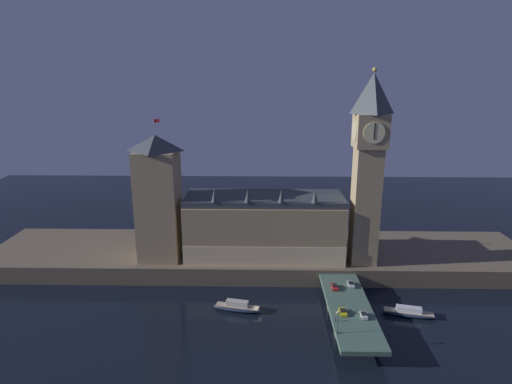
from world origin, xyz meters
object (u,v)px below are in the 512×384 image
victoria_tower (159,198)px  car_northbound_trail (343,312)px  pedestrian_near_rail (335,319)px  boat_upstream (237,307)px  car_southbound_lead (364,315)px  clock_tower (368,165)px  car_southbound_trail (351,284)px  street_lamp_near (338,319)px  boat_downstream (409,313)px  car_northbound_lead (335,287)px

victoria_tower → car_northbound_trail: victoria_tower is taller
pedestrian_near_rail → boat_upstream: (-30.10, 14.55, -5.08)m
victoria_tower → car_southbound_lead: (70.42, -40.35, -24.87)m
victoria_tower → clock_tower: bearing=-2.2°
car_southbound_trail → pedestrian_near_rail: 24.05m
car_southbound_lead → street_lamp_near: size_ratio=0.54×
car_northbound_trail → boat_upstream: car_northbound_trail is taller
car_northbound_trail → car_southbound_trail: size_ratio=0.95×
car_northbound_trail → boat_downstream: car_northbound_trail is taller
boat_downstream → boat_upstream: bearing=178.0°
clock_tower → car_southbound_trail: bearing=-112.9°
clock_tower → victoria_tower: bearing=177.8°
clock_tower → car_southbound_lead: (-7.37, -37.41, -38.73)m
clock_tower → boat_upstream: 68.45m
car_northbound_lead → pedestrian_near_rail: size_ratio=2.53×
boat_downstream → car_southbound_trail: bearing=150.4°
car_northbound_trail → street_lamp_near: (-3.35, -10.47, 3.83)m
car_northbound_lead → pedestrian_near_rail: bearing=-98.2°
victoria_tower → pedestrian_near_rail: bearing=-34.8°
car_northbound_lead → car_southbound_lead: bearing=-71.8°
car_southbound_lead → street_lamp_near: bearing=-137.4°
car_northbound_trail → boat_downstream: 25.02m
pedestrian_near_rail → street_lamp_near: (-0.40, -6.09, 3.56)m
car_northbound_lead → boat_downstream: car_northbound_lead is taller
clock_tower → victoria_tower: (-77.80, 2.93, -13.86)m
boat_upstream → pedestrian_near_rail: bearing=-25.8°
victoria_tower → car_southbound_trail: victoria_tower is taller
victoria_tower → car_southbound_trail: bearing=-16.2°
victoria_tower → boat_upstream: victoria_tower is taller
car_northbound_trail → car_northbound_lead: bearing=90.0°
clock_tower → car_northbound_lead: size_ratio=16.48×
car_southbound_lead → boat_downstream: 20.61m
car_southbound_trail → clock_tower: bearing=67.1°
street_lamp_near → car_northbound_trail: bearing=72.2°
victoria_tower → pedestrian_near_rail: size_ratio=31.43×
car_southbound_trail → boat_downstream: (17.21, -9.79, -5.00)m
boat_upstream → boat_downstream: (56.17, -1.98, -0.17)m
car_southbound_trail → boat_downstream: car_southbound_trail is taller
car_northbound_lead → boat_upstream: 33.91m
boat_upstream → boat_downstream: bearing=-2.0°
car_southbound_lead → pedestrian_near_rail: pedestrian_near_rail is taller
car_southbound_trail → street_lamp_near: size_ratio=0.63×
car_southbound_lead → car_northbound_trail: bearing=161.6°
car_northbound_trail → pedestrian_near_rail: 5.28m
boat_upstream → boat_downstream: 56.21m
victoria_tower → car_southbound_lead: bearing=-29.8°
car_northbound_trail → street_lamp_near: size_ratio=0.60×
clock_tower → victoria_tower: size_ratio=1.33×
victoria_tower → car_southbound_lead: size_ratio=14.04×
boat_downstream → pedestrian_near_rail: bearing=-154.3°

